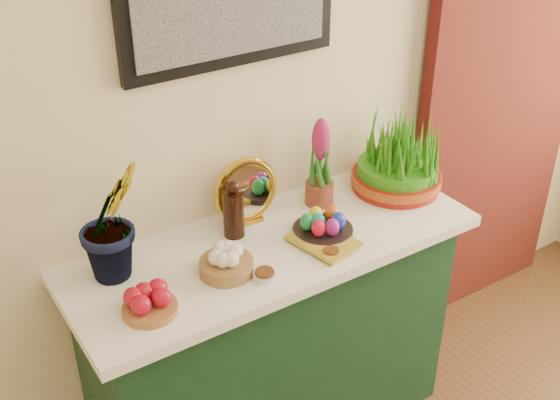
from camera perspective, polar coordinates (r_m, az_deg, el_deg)
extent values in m
cube|color=beige|center=(2.33, -3.18, 9.34)|extent=(4.00, 0.04, 2.70)
cube|color=#4E0D14|center=(3.14, 17.83, 9.76)|extent=(0.90, 0.06, 2.30)
cube|color=#153B1C|center=(2.63, -0.61, -11.71)|extent=(1.30, 0.45, 0.85)
cube|color=white|center=(2.35, -0.67, -3.67)|extent=(1.40, 0.55, 0.04)
imported|color=#266D1E|center=(2.11, -13.68, -0.25)|extent=(0.29, 0.26, 0.50)
cylinder|color=#9A5C2D|center=(2.07, -10.51, -8.70)|extent=(0.17, 0.17, 0.02)
cylinder|color=#9F7740|center=(2.18, -4.39, -5.43)|extent=(0.20, 0.20, 0.05)
cylinder|color=black|center=(2.33, -3.79, -1.17)|extent=(0.07, 0.07, 0.16)
sphere|color=black|center=(2.27, -3.87, 1.04)|extent=(0.04, 0.04, 0.04)
cube|color=#BB8C26|center=(2.43, -2.55, -1.63)|extent=(0.10, 0.05, 0.01)
torus|color=#BB8C26|center=(2.39, -2.80, 0.80)|extent=(0.24, 0.06, 0.24)
cylinder|color=silver|center=(2.38, -2.74, 0.75)|extent=(0.18, 0.03, 0.18)
imported|color=#B29023|center=(2.26, 2.23, -4.14)|extent=(0.18, 0.23, 0.03)
cylinder|color=silver|center=(2.16, -1.26, -6.19)|extent=(0.07, 0.07, 0.02)
cylinder|color=#592D14|center=(2.15, -1.26, -5.88)|extent=(0.06, 0.06, 0.01)
cylinder|color=silver|center=(2.26, 4.19, -4.41)|extent=(0.06, 0.06, 0.02)
cylinder|color=#592D14|center=(2.26, 4.20, -4.14)|extent=(0.05, 0.05, 0.01)
cylinder|color=black|center=(2.37, 3.50, -2.51)|extent=(0.26, 0.26, 0.02)
ellipsoid|color=red|center=(2.31, 3.16, -2.29)|extent=(0.05, 0.05, 0.06)
ellipsoid|color=#1B35C3|center=(2.35, 4.77, -1.70)|extent=(0.05, 0.05, 0.06)
ellipsoid|color=yellow|center=(2.38, 2.95, -1.21)|extent=(0.05, 0.05, 0.06)
ellipsoid|color=#18893A|center=(2.34, 2.22, -1.80)|extent=(0.05, 0.05, 0.06)
ellipsoid|color=#CF5618|center=(2.39, 4.23, -1.08)|extent=(0.05, 0.05, 0.06)
ellipsoid|color=#921A88|center=(2.31, 4.27, -2.22)|extent=(0.05, 0.05, 0.06)
ellipsoid|color=#0C9491|center=(2.34, 3.12, -1.80)|extent=(0.05, 0.05, 0.06)
cylinder|color=brown|center=(2.53, 3.20, 0.60)|extent=(0.10, 0.10, 0.08)
ellipsoid|color=#B9256C|center=(2.43, 3.35, 4.95)|extent=(0.06, 0.06, 0.16)
cylinder|color=maroon|center=(2.66, 9.38, 1.56)|extent=(0.33, 0.33, 0.06)
cylinder|color=maroon|center=(2.65, 9.41, 1.79)|extent=(0.34, 0.34, 0.03)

